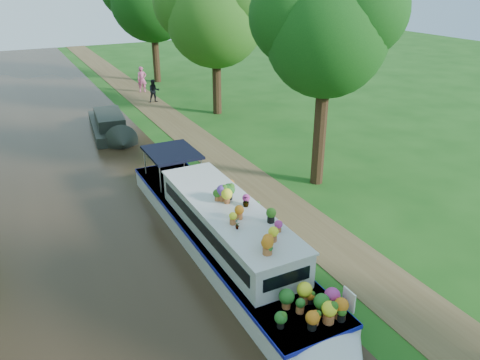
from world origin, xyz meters
name	(u,v)px	position (x,y,z in m)	size (l,w,h in m)	color
ground	(278,233)	(0.00, 0.00, 0.00)	(100.00, 100.00, 0.00)	#164812
canal_water	(109,279)	(-6.00, 0.00, 0.01)	(10.00, 100.00, 0.02)	black
towpath	(306,225)	(1.20, 0.00, 0.01)	(2.20, 100.00, 0.03)	brown
plant_boat	(228,234)	(-2.25, -0.56, 0.85)	(2.29, 13.52, 2.22)	silver
tree_near_overhang	(326,26)	(3.79, 3.06, 6.60)	(5.52, 5.28, 8.99)	black
tree_near_mid	(215,9)	(4.48, 15.08, 6.44)	(6.90, 6.60, 9.40)	black
second_boat	(110,126)	(-2.75, 13.87, 0.50)	(2.43, 6.53, 1.23)	black
pedestrian_pink	(142,79)	(1.80, 22.88, 0.99)	(0.70, 0.46, 1.92)	pink
pedestrian_dark	(154,91)	(1.66, 19.47, 0.83)	(0.78, 0.61, 1.61)	black
verge_plant	(270,219)	(0.05, 0.67, 0.22)	(0.39, 0.34, 0.44)	#205D1C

